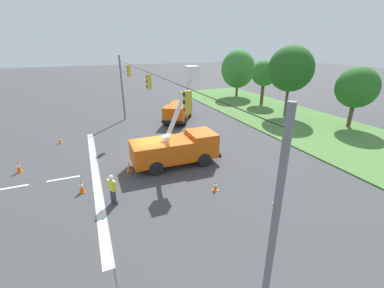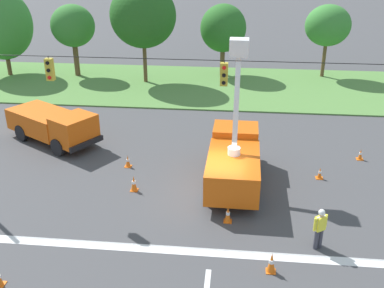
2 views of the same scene
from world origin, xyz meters
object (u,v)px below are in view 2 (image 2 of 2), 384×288
object	(u,v)px
tree_west	(73,26)
traffic_cone_near_bucket	(228,214)
road_worker	(320,227)
traffic_cone_foreground_right	(271,263)
traffic_cone_foreground_left	(360,154)
traffic_cone_lane_edge_b	(128,161)
utility_truck_bucket_lift	(234,158)
utility_truck_support_near	(54,124)
tree_centre	(143,16)
tree_far_west	(2,25)
traffic_cone_lane_edge_a	(134,183)
traffic_cone_mid_right	(320,173)
tree_east	(223,28)
tree_far_east	(328,26)

from	to	relation	value
tree_west	traffic_cone_near_bucket	world-z (taller)	tree_west
road_worker	traffic_cone_foreground_right	size ratio (longest dim) A/B	2.16
traffic_cone_foreground_left	traffic_cone_lane_edge_b	distance (m)	12.82
utility_truck_bucket_lift	utility_truck_support_near	xyz separation A→B (m)	(-10.79, 3.98, -0.26)
tree_centre	utility_truck_support_near	size ratio (longest dim) A/B	1.28
tree_far_west	utility_truck_bucket_lift	world-z (taller)	tree_far_west
tree_far_west	traffic_cone_near_bucket	xyz separation A→B (m)	(20.30, -21.30, -4.17)
traffic_cone_foreground_left	traffic_cone_lane_edge_a	world-z (taller)	traffic_cone_lane_edge_a
traffic_cone_mid_right	traffic_cone_near_bucket	size ratio (longest dim) A/B	0.82
tree_east	utility_truck_bucket_lift	world-z (taller)	utility_truck_bucket_lift
tree_far_east	tree_far_west	bearing A→B (deg)	-175.14
traffic_cone_lane_edge_a	tree_east	bearing A→B (deg)	80.94
tree_east	tree_far_east	bearing A→B (deg)	2.21
utility_truck_support_near	traffic_cone_foreground_right	distance (m)	16.22
utility_truck_bucket_lift	utility_truck_support_near	world-z (taller)	utility_truck_bucket_lift
tree_centre	utility_truck_bucket_lift	bearing A→B (deg)	-65.19
traffic_cone_foreground_left	utility_truck_support_near	bearing A→B (deg)	178.11
tree_centre	road_worker	size ratio (longest dim) A/B	4.65
tree_east	traffic_cone_foreground_left	xyz separation A→B (m)	(8.37, -16.46, -3.91)
tree_west	tree_centre	distance (m)	6.72
traffic_cone_lane_edge_a	traffic_cone_lane_edge_b	distance (m)	2.63
road_worker	traffic_cone_lane_edge_a	world-z (taller)	road_worker
tree_far_east	traffic_cone_foreground_right	xyz separation A→B (m)	(-6.00, -26.76, -4.12)
traffic_cone_near_bucket	traffic_cone_lane_edge_b	distance (m)	7.22
tree_far_east	traffic_cone_mid_right	xyz separation A→B (m)	(-3.12, -19.28, -4.25)
traffic_cone_lane_edge_a	tree_centre	bearing A→B (deg)	99.54
tree_east	tree_far_east	distance (m)	8.93
traffic_cone_foreground_left	traffic_cone_foreground_right	xyz separation A→B (m)	(-5.46, -9.95, 0.11)
tree_west	tree_east	bearing A→B (deg)	6.94
traffic_cone_near_bucket	traffic_cone_lane_edge_a	world-z (taller)	traffic_cone_lane_edge_a
tree_east	traffic_cone_near_bucket	distance (m)	23.68
tree_far_east	traffic_cone_near_bucket	distance (m)	25.24
road_worker	traffic_cone_near_bucket	distance (m)	3.92
tree_far_east	traffic_cone_near_bucket	size ratio (longest dim) A/B	8.58
traffic_cone_mid_right	traffic_cone_lane_edge_a	xyz separation A→B (m)	(-9.16, -2.20, 0.11)
tree_centre	traffic_cone_near_bucket	distance (m)	22.43
tree_east	traffic_cone_lane_edge_a	xyz separation A→B (m)	(-3.37, -21.13, -3.82)
tree_east	utility_truck_support_near	xyz separation A→B (m)	(-9.39, -15.87, -3.07)
traffic_cone_near_bucket	traffic_cone_lane_edge_b	world-z (taller)	traffic_cone_near_bucket
tree_far_west	traffic_cone_foreground_right	world-z (taller)	tree_far_west
tree_far_west	utility_truck_bucket_lift	xyz separation A→B (m)	(20.46, -17.82, -3.14)
traffic_cone_foreground_left	traffic_cone_lane_edge_a	distance (m)	12.64
traffic_cone_foreground_right	traffic_cone_near_bucket	distance (m)	3.51
traffic_cone_mid_right	tree_far_west	bearing A→B (deg)	145.79
tree_centre	road_worker	distance (m)	25.03
tree_far_west	tree_west	size ratio (longest dim) A/B	1.20
traffic_cone_mid_right	traffic_cone_near_bucket	distance (m)	6.33
tree_west	tree_east	xyz separation A→B (m)	(12.91, 1.57, -0.22)
traffic_cone_near_bucket	utility_truck_support_near	bearing A→B (deg)	144.95
road_worker	tree_centre	bearing A→B (deg)	117.22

